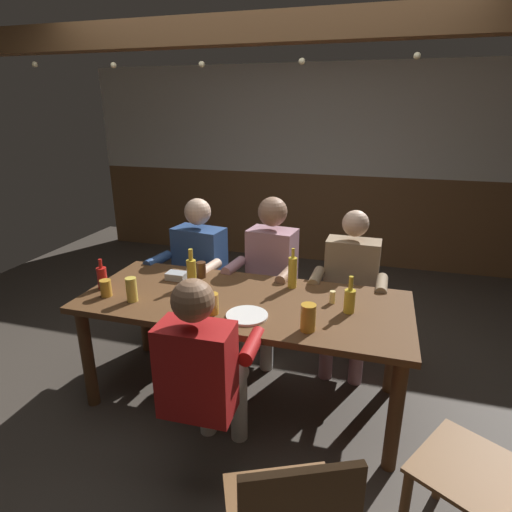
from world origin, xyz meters
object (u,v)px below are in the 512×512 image
(dining_table, at_px, (244,312))
(bottle_1, at_px, (350,300))
(person_0, at_px, (196,264))
(pint_glass_0, at_px, (201,270))
(pint_glass_2, at_px, (106,288))
(bottle_2, at_px, (102,277))
(plate_0, at_px, (247,316))
(pint_glass_4, at_px, (132,290))
(chair_empty_near_left, at_px, (496,478))
(person_3, at_px, (203,370))
(pint_glass_5, at_px, (308,318))
(pint_glass_3, at_px, (212,304))
(pint_glass_1, at_px, (199,310))
(bottle_3, at_px, (192,271))
(bottle_0, at_px, (292,272))
(table_candle, at_px, (332,297))
(person_2, at_px, (350,284))
(person_1, at_px, (269,270))
(condiment_caddy, at_px, (177,276))

(dining_table, distance_m, bottle_1, 0.68)
(person_0, height_order, pint_glass_0, person_0)
(dining_table, bearing_deg, pint_glass_2, -166.75)
(bottle_2, bearing_deg, plate_0, -6.63)
(pint_glass_4, bearing_deg, chair_empty_near_left, -15.68)
(pint_glass_2, bearing_deg, pint_glass_4, -5.17)
(person_3, distance_m, pint_glass_5, 0.62)
(chair_empty_near_left, xyz_separation_m, pint_glass_3, (-1.45, 0.54, 0.33))
(chair_empty_near_left, xyz_separation_m, pint_glass_1, (-1.50, 0.45, 0.33))
(chair_empty_near_left, bearing_deg, pint_glass_2, 105.66)
(bottle_1, height_order, bottle_3, bottle_3)
(bottle_0, xyz_separation_m, pint_glass_1, (-0.42, -0.61, -0.05))
(chair_empty_near_left, bearing_deg, pint_glass_4, 104.73)
(chair_empty_near_left, bearing_deg, table_candle, 71.93)
(person_2, height_order, chair_empty_near_left, person_2)
(pint_glass_2, distance_m, pint_glass_3, 0.75)
(bottle_0, bearing_deg, pint_glass_1, -124.49)
(dining_table, bearing_deg, person_0, 133.59)
(chair_empty_near_left, bearing_deg, person_0, 84.05)
(person_1, bearing_deg, chair_empty_near_left, 139.49)
(person_0, xyz_separation_m, pint_glass_1, (0.48, -1.00, 0.13))
(condiment_caddy, height_order, bottle_2, bottle_2)
(bottle_1, relative_size, bottle_3, 0.88)
(plate_0, xyz_separation_m, pint_glass_5, (0.37, -0.06, 0.07))
(person_1, distance_m, pint_glass_0, 0.57)
(person_1, distance_m, pint_glass_2, 1.23)
(person_3, height_order, plate_0, person_3)
(person_0, height_order, pint_glass_2, person_0)
(bottle_0, xyz_separation_m, bottle_3, (-0.67, -0.16, -0.01))
(person_2, bearing_deg, dining_table, 48.10)
(table_candle, height_order, bottle_0, bottle_0)
(bottle_2, xyz_separation_m, pint_glass_1, (0.81, -0.24, -0.02))
(bottle_1, distance_m, pint_glass_1, 0.89)
(bottle_0, height_order, bottle_1, bottle_0)
(condiment_caddy, xyz_separation_m, pint_glass_3, (0.45, -0.42, 0.04))
(person_0, xyz_separation_m, person_3, (0.63, -1.32, -0.03))
(person_1, height_order, bottle_0, person_1)
(bottle_0, bearing_deg, person_3, -105.80)
(pint_glass_1, height_order, pint_glass_2, pint_glass_1)
(bottle_1, xyz_separation_m, pint_glass_1, (-0.82, -0.34, -0.02))
(bottle_1, bearing_deg, condiment_caddy, 171.74)
(bottle_2, height_order, pint_glass_0, bottle_2)
(pint_glass_0, xyz_separation_m, pint_glass_3, (0.29, -0.51, 0.01))
(pint_glass_1, xyz_separation_m, pint_glass_4, (-0.51, 0.11, 0.02))
(pint_glass_0, bearing_deg, person_1, 45.01)
(pint_glass_0, distance_m, pint_glass_4, 0.55)
(table_candle, relative_size, plate_0, 0.32)
(chair_empty_near_left, height_order, pint_glass_0, chair_empty_near_left)
(pint_glass_2, distance_m, pint_glass_4, 0.21)
(person_2, height_order, pint_glass_4, person_2)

